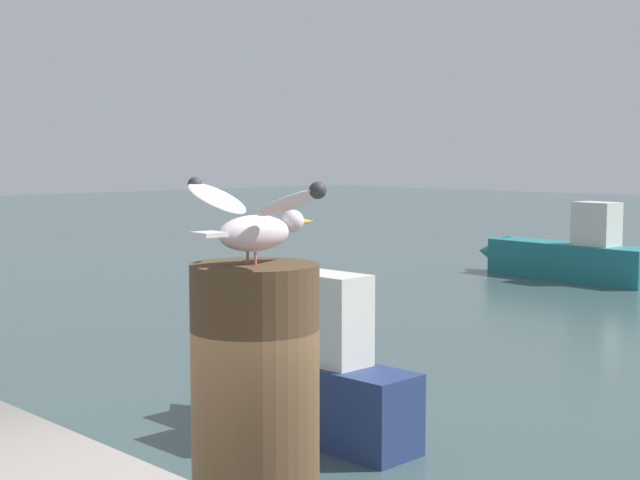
{
  "coord_description": "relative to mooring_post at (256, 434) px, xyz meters",
  "views": [
    {
      "loc": [
        2.83,
        -2.07,
        2.98
      ],
      "look_at": [
        0.87,
        -0.18,
        2.73
      ],
      "focal_mm": 52.48,
      "sensor_mm": 36.0,
      "label": 1
    }
  ],
  "objects": [
    {
      "name": "mooring_post",
      "position": [
        0.0,
        0.0,
        0.0
      ],
      "size": [
        0.36,
        0.36,
        0.96
      ],
      "primitive_type": "cylinder",
      "color": "#4C3823",
      "rests_on": "harbor_quay"
    },
    {
      "name": "seagull",
      "position": [
        0.0,
        0.0,
        0.6
      ],
      "size": [
        0.62,
        0.39,
        0.23
      ],
      "color": "#C66F60",
      "rests_on": "mooring_post"
    },
    {
      "name": "boat_teal",
      "position": [
        -9.97,
        17.89,
        -1.64
      ],
      "size": [
        4.89,
        1.23,
        1.86
      ],
      "color": "#1E7075",
      "rests_on": "ground_plane"
    },
    {
      "name": "boat_navy",
      "position": [
        -5.2,
        5.0,
        -1.62
      ],
      "size": [
        3.12,
        0.71,
        1.75
      ],
      "color": "navy",
      "rests_on": "ground_plane"
    }
  ]
}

